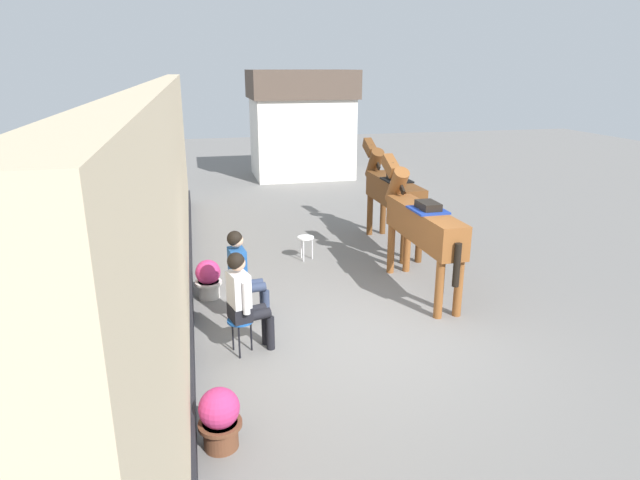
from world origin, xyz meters
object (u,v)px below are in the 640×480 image
Objects in this scene: seated_visitor_near at (244,297)px; spare_stool_white at (306,240)px; flower_planter_nearest at (220,418)px; flower_planter_farthest at (208,278)px; seated_visitor_far at (242,271)px; saddled_horse_near at (421,223)px; saddled_horse_far at (392,191)px.

seated_visitor_near is 3.70m from spare_stool_white.
flower_planter_nearest and flower_planter_farthest have the same top height.
flower_planter_farthest is at bearing 102.03° from seated_visitor_near.
seated_visitor_far is (0.06, 0.93, 0.00)m from seated_visitor_near.
saddled_horse_near reaches higher than spare_stool_white.
saddled_horse_far is at bearing 55.98° from flower_planter_nearest.
flower_planter_nearest is at bearing -124.02° from saddled_horse_far.
seated_visitor_near is 3.02× the size of spare_stool_white.
saddled_horse_near is 4.68× the size of flower_planter_nearest.
saddled_horse_far is 2.10m from spare_stool_white.
flower_planter_nearest is at bearing -136.19° from saddled_horse_near.
saddled_horse_near and saddled_horse_far have the same top height.
seated_visitor_near is at bearing -113.95° from spare_stool_white.
saddled_horse_far is at bearing 48.46° from seated_visitor_near.
flower_planter_nearest is (-0.43, -1.83, -0.44)m from seated_visitor_near.
flower_planter_farthest is (-3.43, 0.43, -0.82)m from saddled_horse_near.
flower_planter_nearest is 1.39× the size of spare_stool_white.
flower_planter_farthest is (-0.41, 1.91, -0.44)m from seated_visitor_near.
spare_stool_white is (1.49, 3.36, -0.38)m from seated_visitor_near.
flower_planter_farthest is 2.39m from spare_stool_white.
saddled_horse_near is at bearing -50.96° from spare_stool_white.
seated_visitor_near is 2.00m from flower_planter_farthest.
seated_visitor_far is 3.02× the size of spare_stool_white.
spare_stool_white is at bearing 69.68° from flower_planter_nearest.
flower_planter_nearest is (-3.82, -5.66, -0.82)m from saddled_horse_far.
flower_planter_nearest is 3.74m from flower_planter_farthest.
saddled_horse_far is 6.52× the size of spare_stool_white.
saddled_horse_near is at bearing 26.07° from seated_visitor_near.
spare_stool_white is at bearing 66.05° from seated_visitor_near.
seated_visitor_near is at bearing -153.93° from saddled_horse_near.
seated_visitor_far is at bearing -64.23° from flower_planter_farthest.
seated_visitor_far is at bearing -169.58° from saddled_horse_near.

